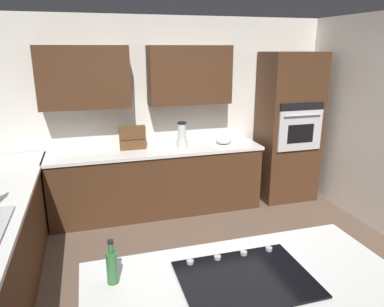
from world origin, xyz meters
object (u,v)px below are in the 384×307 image
at_px(cooktop, 245,278).
at_px(spice_rack, 133,138).
at_px(oil_bottle, 112,266).
at_px(mixing_bowl, 224,140).
at_px(blender, 182,136).
at_px(wall_oven, 288,128).

distance_m(cooktop, spice_rack, 3.00).
xyz_separation_m(cooktop, oil_bottle, (0.74, -0.19, 0.10)).
xyz_separation_m(mixing_bowl, oil_bottle, (1.73, 2.72, 0.05)).
relative_size(blender, mixing_bowl, 1.58).
height_order(wall_oven, blender, wall_oven).
height_order(wall_oven, oil_bottle, wall_oven).
bearing_deg(mixing_bowl, wall_oven, 179.71).
relative_size(cooktop, spice_rack, 2.26).
height_order(blender, mixing_bowl, blender).
distance_m(mixing_bowl, oil_bottle, 3.22).
relative_size(blender, spice_rack, 1.02).
relative_size(wall_oven, spice_rack, 6.35).
height_order(cooktop, oil_bottle, oil_bottle).
relative_size(cooktop, blender, 2.21).
bearing_deg(blender, mixing_bowl, 180.00).
bearing_deg(mixing_bowl, blender, 0.00).
distance_m(mixing_bowl, spice_rack, 1.26).
xyz_separation_m(wall_oven, mixing_bowl, (1.00, -0.01, -0.11)).
height_order(blender, oil_bottle, blender).
xyz_separation_m(wall_oven, blender, (1.60, -0.01, -0.02)).
relative_size(blender, oil_bottle, 1.27).
bearing_deg(wall_oven, mixing_bowl, -0.29).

